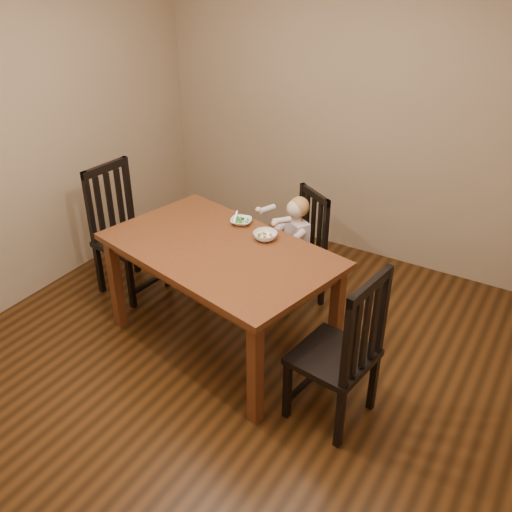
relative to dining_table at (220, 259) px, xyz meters
The scene contains 9 objects.
room 0.67m from the dining_table, 27.98° to the right, with size 4.01×4.01×2.71m.
dining_table is the anchor object (origin of this frame).
chair_child 0.89m from the dining_table, 74.91° to the left, with size 0.56×0.56×0.97m.
chair_left 1.16m from the dining_table, 169.31° to the left, with size 0.50×0.52×1.11m.
chair_right 1.12m from the dining_table, 13.77° to the right, with size 0.51×0.53×1.10m.
toddler 0.81m from the dining_table, 75.90° to the left, with size 0.28×0.35×0.48m, color silver, non-canonical shape.
bowl_peas 0.41m from the dining_table, 99.83° to the left, with size 0.16×0.16×0.04m, color white.
bowl_veg 0.37m from the dining_table, 52.37° to the left, with size 0.17×0.17×0.05m, color white.
fork 0.42m from the dining_table, 106.28° to the left, with size 0.06×0.12×0.05m.
Camera 1 is at (1.80, -2.72, 2.79)m, focal length 40.00 mm.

